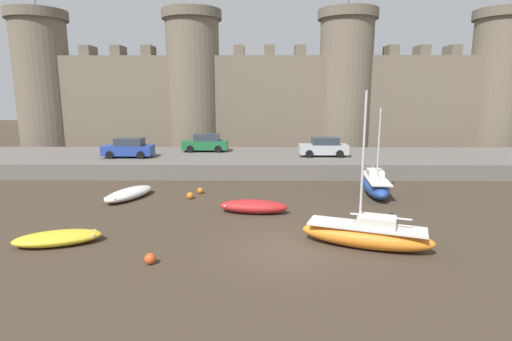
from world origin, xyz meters
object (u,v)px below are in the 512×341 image
object	(u,v)px
car_quay_east	(129,148)
sailboat_foreground_centre	(366,234)
rowboat_foreground_left	(58,238)
mooring_buoy_off_centre	(200,191)
rowboat_foreground_right	(253,206)
rowboat_near_channel_right	(129,193)
sailboat_near_channel_left	(375,185)
mooring_buoy_mid_mud	(190,196)
car_quay_centre_east	(206,143)
mooring_buoy_near_shore	(150,259)
car_quay_centre_west	(324,147)

from	to	relation	value
car_quay_east	sailboat_foreground_centre	bearing A→B (deg)	-47.00
rowboat_foreground_left	mooring_buoy_off_centre	distance (m)	10.32
rowboat_foreground_right	rowboat_near_channel_right	distance (m)	8.41
sailboat_near_channel_left	mooring_buoy_mid_mud	bearing A→B (deg)	-174.39
rowboat_foreground_left	car_quay_east	distance (m)	16.74
sailboat_near_channel_left	rowboat_near_channel_right	bearing A→B (deg)	-175.85
sailboat_near_channel_left	car_quay_centre_east	bearing A→B (deg)	138.34
rowboat_foreground_right	rowboat_foreground_left	bearing A→B (deg)	-150.88
mooring_buoy_near_shore	sailboat_near_channel_left	bearing A→B (deg)	42.50
mooring_buoy_mid_mud	mooring_buoy_near_shore	size ratio (longest dim) A/B	0.98
sailboat_near_channel_left	mooring_buoy_near_shore	distance (m)	16.05
car_quay_centre_west	mooring_buoy_mid_mud	bearing A→B (deg)	-135.76
mooring_buoy_off_centre	rowboat_foreground_left	bearing A→B (deg)	-118.64
sailboat_foreground_centre	rowboat_near_channel_right	world-z (taller)	sailboat_foreground_centre
rowboat_foreground_right	mooring_buoy_mid_mud	bearing A→B (deg)	143.72
mooring_buoy_off_centre	mooring_buoy_mid_mud	bearing A→B (deg)	-107.77
rowboat_foreground_left	mooring_buoy_off_centre	size ratio (longest dim) A/B	10.08
car_quay_centre_west	car_quay_centre_east	bearing A→B (deg)	165.21
sailboat_foreground_centre	mooring_buoy_near_shore	world-z (taller)	sailboat_foreground_centre
rowboat_near_channel_right	mooring_buoy_mid_mud	distance (m)	3.86
sailboat_foreground_centre	rowboat_foreground_left	size ratio (longest dim) A/B	1.70
sailboat_foreground_centre	car_quay_centre_east	size ratio (longest dim) A/B	1.62
sailboat_foreground_centre	car_quay_centre_west	bearing A→B (deg)	87.14
rowboat_near_channel_right	mooring_buoy_near_shore	xyz separation A→B (m)	(3.94, -9.69, -0.12)
mooring_buoy_mid_mud	car_quay_east	bearing A→B (deg)	126.90
rowboat_foreground_right	car_quay_centre_west	size ratio (longest dim) A/B	0.95
rowboat_foreground_left	car_quay_east	xyz separation A→B (m)	(-2.12, 16.52, 1.68)
rowboat_foreground_left	mooring_buoy_mid_mud	bearing A→B (deg)	59.62
rowboat_near_channel_right	car_quay_centre_west	size ratio (longest dim) A/B	1.04
car_quay_east	mooring_buoy_off_centre	bearing A→B (deg)	-46.55
rowboat_near_channel_right	car_quay_centre_east	distance (m)	12.82
sailboat_near_channel_left	mooring_buoy_off_centre	distance (m)	11.49
rowboat_foreground_right	mooring_buoy_mid_mud	distance (m)	4.98
sailboat_near_channel_left	car_quay_centre_west	xyz separation A→B (m)	(-2.10, 8.39, 1.33)
mooring_buoy_mid_mud	car_quay_centre_east	xyz separation A→B (m)	(-0.62, 12.32, 1.78)
rowboat_foreground_right	car_quay_centre_east	bearing A→B (deg)	106.87
sailboat_near_channel_left	car_quay_centre_west	size ratio (longest dim) A/B	1.38
rowboat_foreground_left	rowboat_near_channel_right	bearing A→B (deg)	85.18
rowboat_near_channel_right	car_quay_east	distance (m)	9.38
rowboat_foreground_left	sailboat_near_channel_left	world-z (taller)	sailboat_near_channel_left
rowboat_foreground_left	mooring_buoy_off_centre	world-z (taller)	rowboat_foreground_left
sailboat_foreground_centre	mooring_buoy_mid_mud	distance (m)	11.93
sailboat_near_channel_left	car_quay_east	bearing A→B (deg)	157.56
mooring_buoy_off_centre	mooring_buoy_mid_mud	distance (m)	1.44
rowboat_foreground_left	sailboat_near_channel_left	xyz separation A→B (m)	(16.42, 8.86, 0.35)
rowboat_near_channel_right	sailboat_near_channel_left	bearing A→B (deg)	4.15
car_quay_centre_east	car_quay_centre_west	world-z (taller)	same
rowboat_near_channel_right	car_quay_centre_west	world-z (taller)	car_quay_centre_west
mooring_buoy_near_shore	mooring_buoy_off_centre	bearing A→B (deg)	88.17
sailboat_foreground_centre	mooring_buoy_near_shore	distance (m)	9.05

